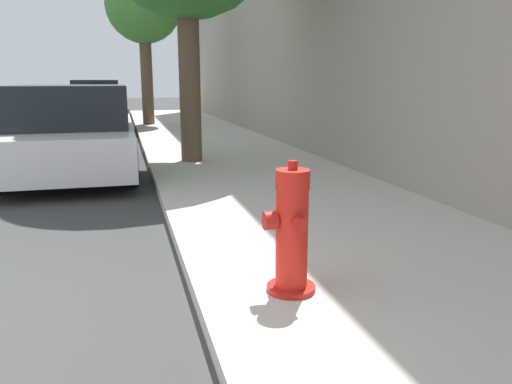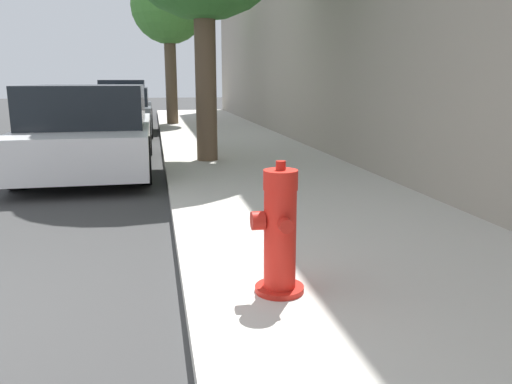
{
  "view_description": "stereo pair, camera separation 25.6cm",
  "coord_description": "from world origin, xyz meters",
  "px_view_note": "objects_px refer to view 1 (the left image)",
  "views": [
    {
      "loc": [
        1.39,
        -2.73,
        1.42
      ],
      "look_at": [
        2.46,
        1.27,
        0.49
      ],
      "focal_mm": 35.0,
      "sensor_mm": 36.0,
      "label": 1
    },
    {
      "loc": [
        1.63,
        -2.79,
        1.42
      ],
      "look_at": [
        2.46,
        1.27,
        0.49
      ],
      "focal_mm": 35.0,
      "sensor_mm": 36.0,
      "label": 2
    }
  ],
  "objects_px": {
    "parked_car_near": "(73,130)",
    "street_tree_far": "(144,7)",
    "fire_hydrant": "(291,233)",
    "parked_car_mid": "(92,112)",
    "parked_car_far": "(97,101)"
  },
  "relations": [
    {
      "from": "parked_car_near",
      "to": "street_tree_far",
      "type": "relative_size",
      "value": 1.01
    },
    {
      "from": "street_tree_far",
      "to": "parked_car_near",
      "type": "bearing_deg",
      "value": -101.98
    },
    {
      "from": "fire_hydrant",
      "to": "street_tree_far",
      "type": "relative_size",
      "value": 0.18
    },
    {
      "from": "parked_car_mid",
      "to": "parked_car_far",
      "type": "distance_m",
      "value": 5.35
    },
    {
      "from": "street_tree_far",
      "to": "parked_car_far",
      "type": "bearing_deg",
      "value": 114.3
    },
    {
      "from": "parked_car_mid",
      "to": "street_tree_far",
      "type": "height_order",
      "value": "street_tree_far"
    },
    {
      "from": "parked_car_mid",
      "to": "street_tree_far",
      "type": "xyz_separation_m",
      "value": [
        1.54,
        1.77,
        2.89
      ]
    },
    {
      "from": "fire_hydrant",
      "to": "parked_car_near",
      "type": "bearing_deg",
      "value": 107.38
    },
    {
      "from": "fire_hydrant",
      "to": "parked_car_far",
      "type": "distance_m",
      "value": 16.48
    },
    {
      "from": "parked_car_near",
      "to": "parked_car_mid",
      "type": "height_order",
      "value": "parked_car_near"
    },
    {
      "from": "parked_car_near",
      "to": "parked_car_mid",
      "type": "bearing_deg",
      "value": 89.89
    },
    {
      "from": "fire_hydrant",
      "to": "parked_car_far",
      "type": "xyz_separation_m",
      "value": [
        -1.79,
        16.38,
        0.19
      ]
    },
    {
      "from": "street_tree_far",
      "to": "fire_hydrant",
      "type": "bearing_deg",
      "value": -89.21
    },
    {
      "from": "parked_car_far",
      "to": "parked_car_mid",
      "type": "bearing_deg",
      "value": -89.15
    },
    {
      "from": "parked_car_far",
      "to": "street_tree_far",
      "type": "relative_size",
      "value": 0.93
    }
  ]
}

